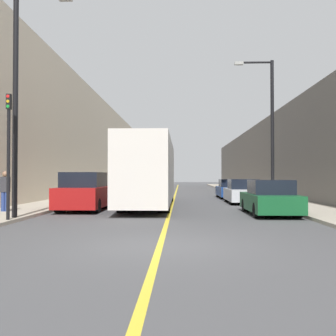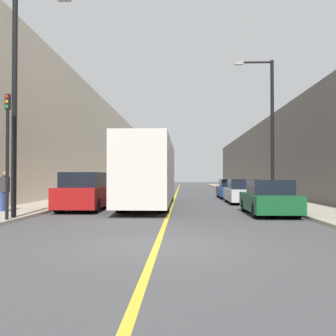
{
  "view_description": "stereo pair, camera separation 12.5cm",
  "coord_description": "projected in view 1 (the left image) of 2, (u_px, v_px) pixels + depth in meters",
  "views": [
    {
      "loc": [
        0.51,
        -9.51,
        1.69
      ],
      "look_at": [
        -0.27,
        14.55,
        2.18
      ],
      "focal_mm": 42.0,
      "sensor_mm": 36.0,
      "label": 1
    },
    {
      "loc": [
        0.63,
        -9.51,
        1.69
      ],
      "look_at": [
        -0.27,
        14.55,
        2.18
      ],
      "focal_mm": 42.0,
      "sensor_mm": 36.0,
      "label": 2
    }
  ],
  "objects": [
    {
      "name": "parked_suv_left",
      "position": [
        85.0,
        193.0,
        19.3
      ],
      "size": [
        2.03,
        4.73,
        1.87
      ],
      "color": "maroon",
      "rests_on": "ground"
    },
    {
      "name": "traffic_light",
      "position": [
        8.0,
        151.0,
        14.06
      ],
      "size": [
        0.16,
        0.18,
        4.51
      ],
      "color": "black",
      "rests_on": "sidewalk_left"
    },
    {
      "name": "bus",
      "position": [
        150.0,
        172.0,
        22.06
      ],
      "size": [
        2.41,
        12.98,
        3.6
      ],
      "color": "silver",
      "rests_on": "ground"
    },
    {
      "name": "sidewalk_right",
      "position": [
        245.0,
        192.0,
        39.24
      ],
      "size": [
        2.84,
        72.0,
        0.13
      ],
      "primitive_type": "cube",
      "color": "#A89E8C",
      "rests_on": "ground"
    },
    {
      "name": "car_right_near",
      "position": [
        270.0,
        199.0,
        17.13
      ],
      "size": [
        1.9,
        4.56,
        1.53
      ],
      "color": "#145128",
      "rests_on": "ground"
    },
    {
      "name": "street_lamp_left",
      "position": [
        20.0,
        93.0,
        14.89
      ],
      "size": [
        2.25,
        0.24,
        8.47
      ],
      "color": "black",
      "rests_on": "sidewalk_left"
    },
    {
      "name": "sidewalk_left",
      "position": [
        108.0,
        192.0,
        39.69
      ],
      "size": [
        2.84,
        72.0,
        0.13
      ],
      "primitive_type": "cube",
      "color": "#A89E8C",
      "rests_on": "ground"
    },
    {
      "name": "building_row_right",
      "position": [
        279.0,
        158.0,
        39.2
      ],
      "size": [
        4.0,
        72.0,
        7.04
      ],
      "primitive_type": "cube",
      "color": "#66605B",
      "rests_on": "ground"
    },
    {
      "name": "pedestrian",
      "position": [
        5.0,
        191.0,
        17.35
      ],
      "size": [
        0.39,
        0.25,
        1.77
      ],
      "color": "navy",
      "rests_on": "sidewalk_left"
    },
    {
      "name": "building_row_left",
      "position": [
        74.0,
        142.0,
        39.91
      ],
      "size": [
        4.0,
        72.0,
        10.41
      ],
      "primitive_type": "cube",
      "color": "beige",
      "rests_on": "ground"
    },
    {
      "name": "car_right_mid",
      "position": [
        243.0,
        192.0,
        24.29
      ],
      "size": [
        1.9,
        4.37,
        1.5
      ],
      "color": "silver",
      "rests_on": "ground"
    },
    {
      "name": "car_right_far",
      "position": [
        230.0,
        190.0,
        29.99
      ],
      "size": [
        1.84,
        4.69,
        1.45
      ],
      "color": "navy",
      "rests_on": "ground"
    },
    {
      "name": "street_lamp_right",
      "position": [
        269.0,
        123.0,
        22.53
      ],
      "size": [
        2.25,
        0.24,
        8.22
      ],
      "color": "black",
      "rests_on": "sidewalk_right"
    },
    {
      "name": "ground_plane",
      "position": [
        160.0,
        246.0,
        9.49
      ],
      "size": [
        200.0,
        200.0,
        0.0
      ],
      "primitive_type": "plane",
      "color": "#474749"
    },
    {
      "name": "road_center_line",
      "position": [
        176.0,
        193.0,
        39.46
      ],
      "size": [
        0.16,
        72.0,
        0.01
      ],
      "primitive_type": "cube",
      "color": "gold",
      "rests_on": "ground"
    }
  ]
}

